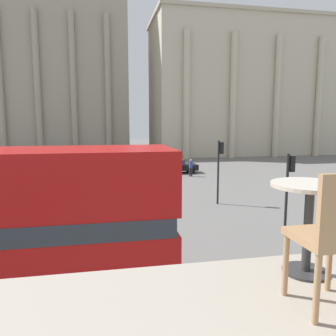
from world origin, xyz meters
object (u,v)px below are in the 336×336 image
at_px(car_black, 175,166).
at_px(pedestrian_black, 177,159).
at_px(pedestrian_white, 58,173).
at_px(plaza_building_right, 256,89).
at_px(pedestrian_olive, 102,165).
at_px(traffic_light_mid, 220,163).
at_px(cafe_dining_table, 309,208).
at_px(cafe_chair_0, 334,233).
at_px(traffic_light_near, 289,182).
at_px(pedestrian_blue, 191,166).
at_px(car_navy, 57,184).
at_px(plaza_building_left, 29,76).

height_order(car_black, pedestrian_black, pedestrian_black).
height_order(car_black, pedestrian_white, pedestrian_white).
distance_m(plaza_building_right, pedestrian_olive, 33.27).
bearing_deg(traffic_light_mid, cafe_dining_table, -107.82).
bearing_deg(cafe_chair_0, traffic_light_near, 52.67).
xyz_separation_m(cafe_dining_table, pedestrian_olive, (-1.82, 29.53, -3.33)).
bearing_deg(pedestrian_blue, car_black, -38.67).
bearing_deg(cafe_chair_0, plaza_building_right, 57.76).
distance_m(plaza_building_right, traffic_light_mid, 38.20).
distance_m(car_navy, pedestrian_black, 16.59).
bearing_deg(traffic_light_mid, pedestrian_white, 140.75).
xyz_separation_m(cafe_dining_table, plaza_building_left, (-13.07, 55.38, 8.19)).
distance_m(cafe_chair_0, plaza_building_left, 57.95).
bearing_deg(pedestrian_blue, cafe_chair_0, 105.71).
bearing_deg(car_black, cafe_chair_0, 60.36).
bearing_deg(plaza_building_left, cafe_dining_table, -76.72).
distance_m(traffic_light_mid, pedestrian_olive, 15.02).
xyz_separation_m(plaza_building_right, car_black, (-17.98, -19.91, -9.81)).
distance_m(plaza_building_right, pedestrian_white, 38.58).
distance_m(cafe_chair_0, plaza_building_right, 55.25).
relative_size(traffic_light_near, pedestrian_black, 2.18).
relative_size(traffic_light_near, pedestrian_white, 2.12).
distance_m(cafe_chair_0, pedestrian_blue, 28.33).
distance_m(car_black, pedestrian_white, 11.41).
distance_m(cafe_chair_0, pedestrian_olive, 30.28).
relative_size(traffic_light_near, car_black, 0.86).
bearing_deg(car_black, pedestrian_black, -124.03).
height_order(cafe_chair_0, plaza_building_left, plaza_building_left).
distance_m(car_navy, pedestrian_blue, 12.49).
bearing_deg(plaza_building_right, car_black, -132.08).
bearing_deg(pedestrian_olive, pedestrian_black, -103.71).
xyz_separation_m(car_black, pedestrian_blue, (0.95, -2.31, 0.23)).
xyz_separation_m(pedestrian_black, pedestrian_blue, (-0.17, -6.49, -0.02)).
bearing_deg(pedestrian_black, cafe_chair_0, 93.22).
bearing_deg(pedestrian_blue, pedestrian_black, -62.49).
height_order(plaza_building_right, traffic_light_mid, plaza_building_right).
distance_m(plaza_building_left, pedestrian_black, 31.62).
height_order(traffic_light_mid, pedestrian_black, traffic_light_mid).
xyz_separation_m(traffic_light_mid, pedestrian_blue, (1.04, 10.47, -1.60)).
height_order(plaza_building_right, traffic_light_near, plaza_building_right).
relative_size(traffic_light_mid, car_navy, 0.92).
distance_m(pedestrian_blue, pedestrian_olive, 8.55).
relative_size(plaza_building_left, car_black, 7.49).
bearing_deg(cafe_chair_0, pedestrian_white, 94.37).
relative_size(pedestrian_blue, pedestrian_olive, 1.02).
bearing_deg(plaza_building_right, plaza_building_left, 170.16).
bearing_deg(cafe_chair_0, plaza_building_left, 96.11).
xyz_separation_m(cafe_dining_table, car_black, (5.36, 29.16, -3.54)).
xyz_separation_m(plaza_building_right, traffic_light_near, (-16.97, -38.46, -8.15)).
distance_m(car_black, pedestrian_blue, 2.50).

